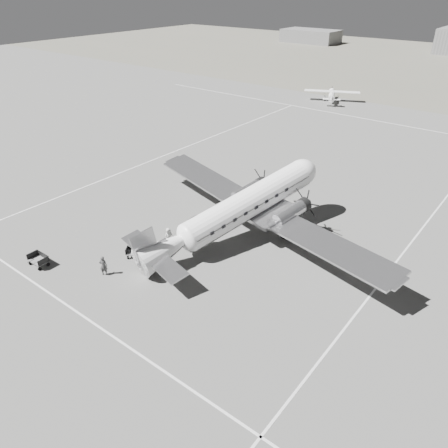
# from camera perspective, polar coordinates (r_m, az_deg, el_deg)

# --- Properties ---
(ground) EXTENTS (260.00, 260.00, 0.00)m
(ground) POSITION_cam_1_polar(r_m,az_deg,el_deg) (36.52, 1.44, -1.47)
(ground) COLOR #61615E
(ground) RESTS_ON ground
(taxi_line_near) EXTENTS (60.00, 0.15, 0.01)m
(taxi_line_near) POSITION_cam_1_polar(r_m,az_deg,el_deg) (28.70, -16.02, -12.79)
(taxi_line_near) COLOR silver
(taxi_line_near) RESTS_ON ground
(taxi_line_right) EXTENTS (0.15, 80.00, 0.01)m
(taxi_line_right) POSITION_cam_1_polar(r_m,az_deg,el_deg) (32.11, 19.02, -8.19)
(taxi_line_right) COLOR silver
(taxi_line_right) RESTS_ON ground
(taxi_line_left) EXTENTS (0.15, 60.00, 0.01)m
(taxi_line_left) POSITION_cam_1_polar(r_m,az_deg,el_deg) (54.14, -7.60, 8.94)
(taxi_line_left) COLOR silver
(taxi_line_left) RESTS_ON ground
(taxi_line_horizon) EXTENTS (90.00, 0.15, 0.01)m
(taxi_line_horizon) POSITION_cam_1_polar(r_m,az_deg,el_deg) (70.35, 21.83, 11.95)
(taxi_line_horizon) COLOR silver
(taxi_line_horizon) RESTS_ON ground
(shed_secondary) EXTENTS (18.00, 10.00, 4.00)m
(shed_secondary) POSITION_cam_1_polar(r_m,az_deg,el_deg) (159.23, 11.25, 22.94)
(shed_secondary) COLOR #5F5F5F
(shed_secondary) RESTS_ON ground
(dc3_airliner) EXTENTS (30.66, 24.74, 5.12)m
(dc3_airliner) POSITION_cam_1_polar(r_m,az_deg,el_deg) (34.91, 2.03, 1.78)
(dc3_airliner) COLOR #A7A7A9
(dc3_airliner) RESTS_ON ground
(light_plane_left) EXTENTS (11.92, 11.07, 1.98)m
(light_plane_left) POSITION_cam_1_polar(r_m,az_deg,el_deg) (80.77, 13.87, 15.95)
(light_plane_left) COLOR white
(light_plane_left) RESTS_ON ground
(baggage_cart_near) EXTENTS (1.81, 1.69, 0.83)m
(baggage_cart_near) POSITION_cam_1_polar(r_m,az_deg,el_deg) (34.22, -11.44, -3.62)
(baggage_cart_near) COLOR #5F5F5F
(baggage_cart_near) RESTS_ON ground
(baggage_cart_far) EXTENTS (1.59, 1.13, 0.89)m
(baggage_cart_far) POSITION_cam_1_polar(r_m,az_deg,el_deg) (35.39, -23.08, -4.39)
(baggage_cart_far) COLOR #5F5F5F
(baggage_cart_far) RESTS_ON ground
(ground_crew) EXTENTS (0.68, 0.63, 1.56)m
(ground_crew) POSITION_cam_1_polar(r_m,az_deg,el_deg) (32.59, -15.47, -5.27)
(ground_crew) COLOR #333333
(ground_crew) RESTS_ON ground
(ramp_agent) EXTENTS (0.66, 0.82, 1.59)m
(ramp_agent) POSITION_cam_1_polar(r_m,az_deg,el_deg) (34.33, -10.23, -2.63)
(ramp_agent) COLOR #AEAEAC
(ramp_agent) RESTS_ON ground
(passenger) EXTENTS (0.71, 0.85, 1.48)m
(passenger) POSITION_cam_1_polar(r_m,az_deg,el_deg) (35.18, -7.24, -1.62)
(passenger) COLOR #AFAFAC
(passenger) RESTS_ON ground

